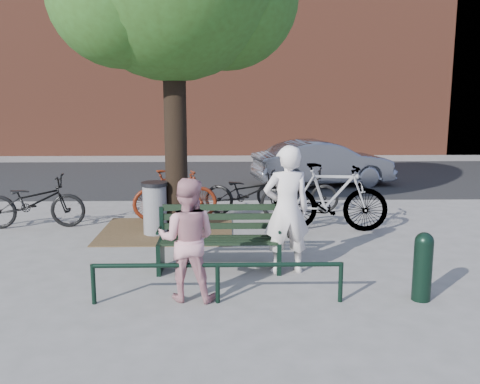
{
  "coord_description": "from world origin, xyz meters",
  "views": [
    {
      "loc": [
        0.13,
        -7.36,
        2.54
      ],
      "look_at": [
        0.32,
        1.0,
        0.96
      ],
      "focal_mm": 40.0,
      "sensor_mm": 36.0,
      "label": 1
    }
  ],
  "objects_px": {
    "litter_bin": "(155,208)",
    "bollard": "(423,264)",
    "person_right": "(187,239)",
    "park_bench": "(219,237)",
    "person_left": "(287,210)",
    "parked_car": "(323,163)",
    "bicycle_c": "(247,193)"
  },
  "relations": [
    {
      "from": "person_right",
      "to": "bollard",
      "type": "distance_m",
      "value": 2.9
    },
    {
      "from": "park_bench",
      "to": "person_left",
      "type": "height_order",
      "value": "person_left"
    },
    {
      "from": "person_right",
      "to": "bicycle_c",
      "type": "height_order",
      "value": "person_right"
    },
    {
      "from": "person_left",
      "to": "person_right",
      "type": "height_order",
      "value": "person_left"
    },
    {
      "from": "bollard",
      "to": "bicycle_c",
      "type": "xyz_separation_m",
      "value": [
        -1.99,
        4.55,
        0.02
      ]
    },
    {
      "from": "park_bench",
      "to": "person_left",
      "type": "distance_m",
      "value": 1.06
    },
    {
      "from": "park_bench",
      "to": "parked_car",
      "type": "distance_m",
      "value": 7.4
    },
    {
      "from": "bollard",
      "to": "bicycle_c",
      "type": "bearing_deg",
      "value": 113.68
    },
    {
      "from": "person_left",
      "to": "bicycle_c",
      "type": "distance_m",
      "value": 3.52
    },
    {
      "from": "litter_bin",
      "to": "parked_car",
      "type": "height_order",
      "value": "parked_car"
    },
    {
      "from": "parked_car",
      "to": "park_bench",
      "type": "bearing_deg",
      "value": 146.81
    },
    {
      "from": "person_right",
      "to": "bollard",
      "type": "relative_size",
      "value": 1.76
    },
    {
      "from": "bollard",
      "to": "parked_car",
      "type": "bearing_deg",
      "value": 88.57
    },
    {
      "from": "person_left",
      "to": "bicycle_c",
      "type": "xyz_separation_m",
      "value": [
        -0.43,
        3.47,
        -0.43
      ]
    },
    {
      "from": "park_bench",
      "to": "bollard",
      "type": "relative_size",
      "value": 2.02
    },
    {
      "from": "park_bench",
      "to": "person_left",
      "type": "relative_size",
      "value": 0.96
    },
    {
      "from": "person_left",
      "to": "bollard",
      "type": "height_order",
      "value": "person_left"
    },
    {
      "from": "bollard",
      "to": "litter_bin",
      "type": "distance_m",
      "value": 4.86
    },
    {
      "from": "park_bench",
      "to": "litter_bin",
      "type": "bearing_deg",
      "value": 121.52
    },
    {
      "from": "bicycle_c",
      "to": "person_left",
      "type": "bearing_deg",
      "value": -153.21
    },
    {
      "from": "person_left",
      "to": "bicycle_c",
      "type": "height_order",
      "value": "person_left"
    },
    {
      "from": "person_left",
      "to": "bollard",
      "type": "bearing_deg",
      "value": 137.39
    },
    {
      "from": "bollard",
      "to": "parked_car",
      "type": "height_order",
      "value": "parked_car"
    },
    {
      "from": "person_left",
      "to": "park_bench",
      "type": "bearing_deg",
      "value": -17.93
    },
    {
      "from": "person_right",
      "to": "litter_bin",
      "type": "height_order",
      "value": "person_right"
    },
    {
      "from": "person_left",
      "to": "litter_bin",
      "type": "relative_size",
      "value": 1.9
    },
    {
      "from": "park_bench",
      "to": "litter_bin",
      "type": "relative_size",
      "value": 1.82
    },
    {
      "from": "person_left",
      "to": "bicycle_c",
      "type": "bearing_deg",
      "value": -90.87
    },
    {
      "from": "person_right",
      "to": "parked_car",
      "type": "bearing_deg",
      "value": -103.66
    },
    {
      "from": "litter_bin",
      "to": "bollard",
      "type": "bearing_deg",
      "value": -40.63
    },
    {
      "from": "park_bench",
      "to": "parked_car",
      "type": "height_order",
      "value": "parked_car"
    },
    {
      "from": "park_bench",
      "to": "bicycle_c",
      "type": "relative_size",
      "value": 0.95
    }
  ]
}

